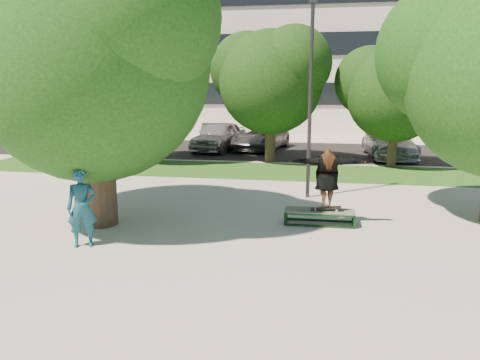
% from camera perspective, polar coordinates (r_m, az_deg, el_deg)
% --- Properties ---
extents(ground, '(120.00, 120.00, 0.00)m').
position_cam_1_polar(ground, '(10.66, 1.91, -8.05)').
color(ground, '#9A978E').
rests_on(ground, ground).
extents(grass_strip, '(30.00, 4.00, 0.02)m').
position_cam_1_polar(grass_strip, '(19.78, 8.63, 0.94)').
color(grass_strip, '#1C4614').
rests_on(grass_strip, ground).
extents(asphalt_strip, '(40.00, 8.00, 0.01)m').
position_cam_1_polar(asphalt_strip, '(26.24, 6.80, 3.53)').
color(asphalt_strip, black).
rests_on(asphalt_strip, ground).
extents(tree_left, '(6.96, 5.95, 7.12)m').
position_cam_1_polar(tree_left, '(12.46, -17.84, 14.88)').
color(tree_left, '#38281E').
rests_on(tree_left, ground).
extents(bg_tree_left, '(5.28, 4.51, 5.77)m').
position_cam_1_polar(bg_tree_left, '(22.49, -11.04, 11.64)').
color(bg_tree_left, '#38281E').
rests_on(bg_tree_left, ground).
extents(bg_tree_mid, '(5.76, 4.92, 6.24)m').
position_cam_1_polar(bg_tree_mid, '(22.18, 3.62, 12.56)').
color(bg_tree_mid, '#38281E').
rests_on(bg_tree_mid, ground).
extents(bg_tree_right, '(5.04, 4.31, 5.43)m').
position_cam_1_polar(bg_tree_right, '(21.75, 18.29, 10.66)').
color(bg_tree_right, '#38281E').
rests_on(bg_tree_right, ground).
extents(lamppost, '(0.25, 0.15, 6.11)m').
position_cam_1_polar(lamppost, '(14.97, 8.55, 9.74)').
color(lamppost, '#2D2D30').
rests_on(lamppost, ground).
extents(office_building, '(30.00, 14.12, 16.00)m').
position_cam_1_polar(office_building, '(42.31, 5.51, 17.36)').
color(office_building, beige).
rests_on(office_building, ground).
extents(grind_box, '(1.80, 0.60, 0.38)m').
position_cam_1_polar(grind_box, '(12.41, 9.65, -4.48)').
color(grind_box, '#103216').
rests_on(grind_box, ground).
extents(skater_rig, '(1.97, 0.75, 1.64)m').
position_cam_1_polar(skater_rig, '(12.18, 10.56, 0.23)').
color(skater_rig, white).
rests_on(skater_rig, grind_box).
extents(bystander, '(0.76, 0.64, 1.78)m').
position_cam_1_polar(bystander, '(10.98, -18.72, -3.23)').
color(bystander, '#184C5B').
rests_on(bystander, ground).
extents(car_silver_a, '(2.74, 5.02, 1.62)m').
position_cam_1_polar(car_silver_a, '(26.26, -2.58, 5.38)').
color(car_silver_a, '#A1A1A5').
rests_on(car_silver_a, asphalt_strip).
extents(car_dark, '(2.21, 4.55, 1.44)m').
position_cam_1_polar(car_dark, '(27.11, -3.07, 5.36)').
color(car_dark, black).
rests_on(car_dark, asphalt_strip).
extents(car_grey, '(3.14, 5.23, 1.36)m').
position_cam_1_polar(car_grey, '(26.59, 2.54, 5.17)').
color(car_grey, '#5B5A5F').
rests_on(car_grey, asphalt_strip).
extents(car_silver_b, '(2.51, 5.41, 1.53)m').
position_cam_1_polar(car_silver_b, '(24.91, 17.68, 4.42)').
color(car_silver_b, '#A0A0A4').
rests_on(car_silver_b, asphalt_strip).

